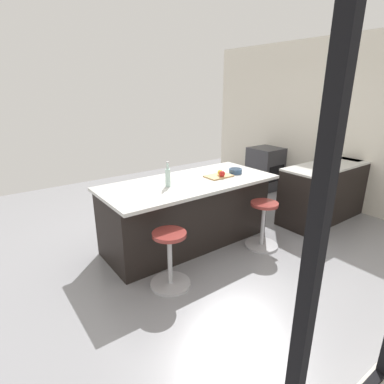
{
  "coord_description": "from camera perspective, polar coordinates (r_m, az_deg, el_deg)",
  "views": [
    {
      "loc": [
        2.46,
        3.17,
        2.05
      ],
      "look_at": [
        0.22,
        0.14,
        0.76
      ],
      "focal_mm": 28.75,
      "sensor_mm": 36.0,
      "label": 1
    }
  ],
  "objects": [
    {
      "name": "apple_red",
      "position": [
        4.12,
        5.6,
        3.39
      ],
      "size": [
        0.08,
        0.08,
        0.08
      ],
      "primitive_type": "sphere",
      "color": "red",
      "rests_on": "cutting_board"
    },
    {
      "name": "stool_middle",
      "position": [
        3.36,
        -4.12,
        -12.62
      ],
      "size": [
        0.44,
        0.44,
        0.63
      ],
      "color": "#B7B7BC",
      "rests_on": "ground_plane"
    },
    {
      "name": "water_bottle",
      "position": [
        3.74,
        -4.51,
        2.82
      ],
      "size": [
        0.06,
        0.06,
        0.31
      ],
      "color": "silver",
      "rests_on": "kitchen_island"
    },
    {
      "name": "cutting_board",
      "position": [
        4.19,
        4.95,
        2.96
      ],
      "size": [
        0.36,
        0.24,
        0.02
      ],
      "primitive_type": "cube",
      "color": "tan",
      "rests_on": "kitchen_island"
    },
    {
      "name": "oven_range",
      "position": [
        6.65,
        13.42,
        4.28
      ],
      "size": [
        0.6,
        0.61,
        0.87
      ],
      "color": "#38383D",
      "rests_on": "ground_plane"
    },
    {
      "name": "fruit_bowl",
      "position": [
        4.38,
        8.06,
        3.94
      ],
      "size": [
        0.18,
        0.18,
        0.07
      ],
      "color": "#334C6B",
      "rests_on": "kitchen_island"
    },
    {
      "name": "apple_yellow",
      "position": [
        4.2,
        5.27,
        3.64
      ],
      "size": [
        0.08,
        0.08,
        0.08
      ],
      "primitive_type": "sphere",
      "color": "gold",
      "rests_on": "cutting_board"
    },
    {
      "name": "stool_by_window",
      "position": [
        4.22,
        12.98,
        -6.17
      ],
      "size": [
        0.44,
        0.44,
        0.63
      ],
      "color": "#B7B7BC",
      "rests_on": "ground_plane"
    },
    {
      "name": "kitchen_island",
      "position": [
        4.17,
        -0.8,
        -3.67
      ],
      "size": [
        2.31,
        1.03,
        0.9
      ],
      "color": "black",
      "rests_on": "ground_plane"
    },
    {
      "name": "ground_plane",
      "position": [
        4.5,
        1.19,
        -8.22
      ],
      "size": [
        7.42,
        7.42,
        0.0
      ],
      "primitive_type": "plane",
      "color": "gray"
    },
    {
      "name": "sink_cabinet",
      "position": [
        5.78,
        25.76,
        0.92
      ],
      "size": [
        2.57,
        0.6,
        1.18
      ],
      "color": "black",
      "rests_on": "ground_plane"
    },
    {
      "name": "interior_partition_left",
      "position": [
        6.22,
        23.12,
        11.75
      ],
      "size": [
        0.12,
        5.36,
        2.88
      ],
      "color": "silver",
      "rests_on": "ground_plane"
    }
  ]
}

